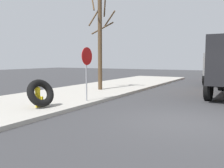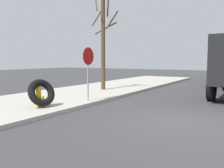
{
  "view_description": "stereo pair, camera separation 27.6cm",
  "coord_description": "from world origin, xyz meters",
  "px_view_note": "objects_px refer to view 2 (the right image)",
  "views": [
    {
      "loc": [
        -7.62,
        -1.74,
        1.93
      ],
      "look_at": [
        0.19,
        2.6,
        1.06
      ],
      "focal_mm": 39.91,
      "sensor_mm": 36.0,
      "label": 1
    },
    {
      "loc": [
        -7.48,
        -1.98,
        1.93
      ],
      "look_at": [
        0.19,
        2.6,
        1.06
      ],
      "focal_mm": 39.91,
      "sensor_mm": 36.0,
      "label": 2
    }
  ],
  "objects_px": {
    "loose_tire": "(42,93)",
    "bare_tree": "(103,41)",
    "fire_hydrant": "(39,96)",
    "stop_sign": "(88,64)"
  },
  "relations": [
    {
      "from": "fire_hydrant",
      "to": "bare_tree",
      "type": "bearing_deg",
      "value": 8.74
    },
    {
      "from": "fire_hydrant",
      "to": "loose_tire",
      "type": "distance_m",
      "value": 0.2
    },
    {
      "from": "loose_tire",
      "to": "bare_tree",
      "type": "bearing_deg",
      "value": 10.14
    },
    {
      "from": "loose_tire",
      "to": "bare_tree",
      "type": "distance_m",
      "value": 6.48
    },
    {
      "from": "stop_sign",
      "to": "bare_tree",
      "type": "height_order",
      "value": "bare_tree"
    },
    {
      "from": "fire_hydrant",
      "to": "stop_sign",
      "type": "height_order",
      "value": "stop_sign"
    },
    {
      "from": "bare_tree",
      "to": "stop_sign",
      "type": "bearing_deg",
      "value": -156.21
    },
    {
      "from": "stop_sign",
      "to": "bare_tree",
      "type": "bearing_deg",
      "value": 23.79
    },
    {
      "from": "bare_tree",
      "to": "fire_hydrant",
      "type": "bearing_deg",
      "value": -171.26
    },
    {
      "from": "fire_hydrant",
      "to": "loose_tire",
      "type": "xyz_separation_m",
      "value": [
        0.0,
        -0.15,
        0.13
      ]
    }
  ]
}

